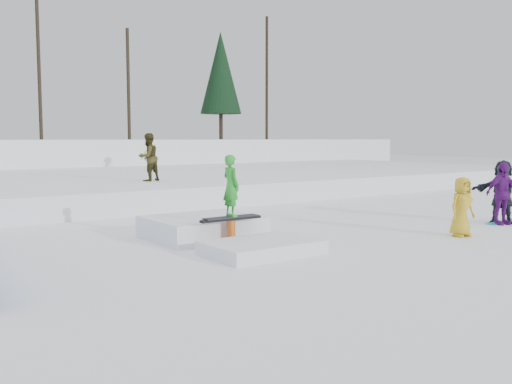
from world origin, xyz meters
TOP-DOWN VIEW (x-y plane):
  - ground at (0.00, 0.00)m, footprint 120.00×120.00m
  - snow_midrise at (0.00, 16.00)m, footprint 50.00×18.00m
  - treeline at (6.18, 28.28)m, footprint 40.24×4.22m
  - walker_olive at (1.63, 10.77)m, footprint 1.09×0.95m
  - walker_ygreen at (5.84, 19.51)m, footprint 1.12×1.07m
  - spectator_purple at (7.20, -0.85)m, footprint 1.14×0.72m
  - spectator_yellow at (4.50, -1.37)m, footprint 0.79×0.56m
  - spectator_dark at (7.49, -0.69)m, footprint 1.34×1.76m
  - loose_board_teal at (7.57, -0.67)m, footprint 1.41×0.35m
  - jib_rail_feature at (-0.94, 1.57)m, footprint 2.60×4.40m

SIDE VIEW (x-z plane):
  - ground at x=0.00m, z-range 0.00..0.00m
  - loose_board_teal at x=7.57m, z-range 0.00..0.03m
  - jib_rail_feature at x=-0.94m, z-range -0.75..1.36m
  - snow_midrise at x=0.00m, z-range 0.00..0.80m
  - spectator_yellow at x=4.50m, z-range 0.00..1.51m
  - spectator_purple at x=7.20m, z-range 0.00..1.80m
  - spectator_dark at x=7.49m, z-range 0.00..1.85m
  - walker_ygreen at x=5.84m, z-range 0.80..2.33m
  - walker_olive at x=1.63m, z-range 0.80..2.69m
  - treeline at x=6.18m, z-range 2.20..12.70m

